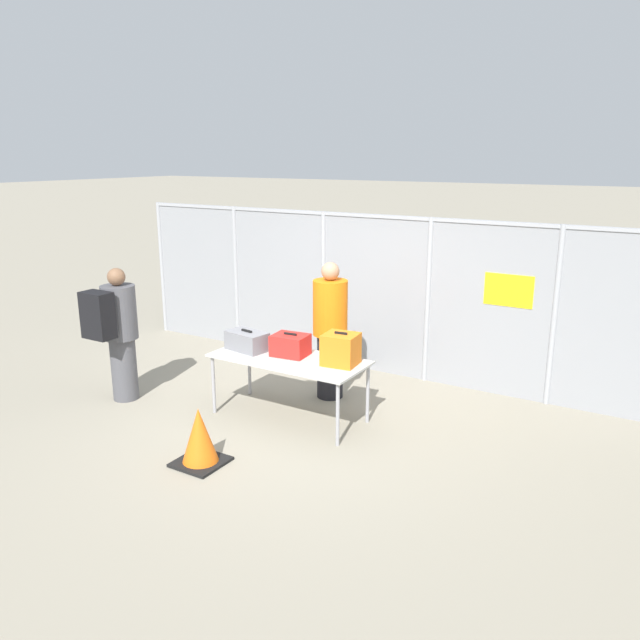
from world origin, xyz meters
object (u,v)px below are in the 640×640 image
(suitcase_grey, at_px, (247,341))
(traffic_cone, at_px, (200,438))
(inspection_table, at_px, (289,362))
(utility_trailer, at_px, (526,327))
(suitcase_red, at_px, (290,345))
(traveler_hooded, at_px, (117,330))
(security_worker_near, at_px, (330,329))
(suitcase_orange, at_px, (341,349))

(suitcase_grey, xyz_separation_m, traffic_cone, (0.46, -1.38, -0.57))
(inspection_table, bearing_deg, suitcase_grey, -179.10)
(inspection_table, relative_size, suitcase_grey, 3.40)
(inspection_table, distance_m, utility_trailer, 4.30)
(suitcase_red, height_order, traveler_hooded, traveler_hooded)
(traveler_hooded, height_order, traffic_cone, traveler_hooded)
(suitcase_red, distance_m, traveler_hooded, 2.18)
(traffic_cone, bearing_deg, traveler_hooded, 158.91)
(inspection_table, distance_m, traffic_cone, 1.46)
(suitcase_red, bearing_deg, security_worker_near, 81.02)
(inspection_table, xyz_separation_m, utility_trailer, (1.76, 3.92, -0.26))
(suitcase_red, relative_size, suitcase_orange, 1.07)
(security_worker_near, bearing_deg, traveler_hooded, 49.22)
(security_worker_near, xyz_separation_m, utility_trailer, (1.68, 3.11, -0.47))
(inspection_table, distance_m, suitcase_red, 0.20)
(suitcase_red, distance_m, security_worker_near, 0.72)
(security_worker_near, height_order, utility_trailer, security_worker_near)
(inspection_table, distance_m, security_worker_near, 0.84)
(traveler_hooded, xyz_separation_m, traffic_cone, (1.96, -0.75, -0.64))
(traveler_hooded, bearing_deg, suitcase_orange, -8.08)
(suitcase_orange, distance_m, traffic_cone, 1.80)
(suitcase_red, bearing_deg, traveler_hooded, -160.43)
(inspection_table, height_order, utility_trailer, same)
(utility_trailer, bearing_deg, inspection_table, -114.14)
(suitcase_grey, bearing_deg, traffic_cone, -71.79)
(inspection_table, relative_size, utility_trailer, 0.53)
(inspection_table, height_order, suitcase_grey, suitcase_grey)
(inspection_table, xyz_separation_m, suitcase_orange, (0.62, 0.11, 0.23))
(suitcase_red, distance_m, traffic_cone, 1.60)
(inspection_table, relative_size, traveler_hooded, 1.08)
(inspection_table, relative_size, traffic_cone, 3.07)
(suitcase_red, relative_size, security_worker_near, 0.25)
(traveler_hooded, relative_size, traffic_cone, 2.83)
(security_worker_near, bearing_deg, suitcase_grey, 66.33)
(suitcase_orange, height_order, traveler_hooded, traveler_hooded)
(suitcase_grey, xyz_separation_m, suitcase_red, (0.55, 0.10, 0.01))
(suitcase_orange, bearing_deg, utility_trailer, 73.32)
(suitcase_grey, bearing_deg, suitcase_orange, 5.83)
(traffic_cone, bearing_deg, security_worker_near, 84.60)
(suitcase_red, xyz_separation_m, utility_trailer, (1.79, 3.83, -0.44))
(inspection_table, xyz_separation_m, traffic_cone, (-0.13, -1.39, -0.41))
(suitcase_grey, bearing_deg, traveler_hooded, -157.23)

